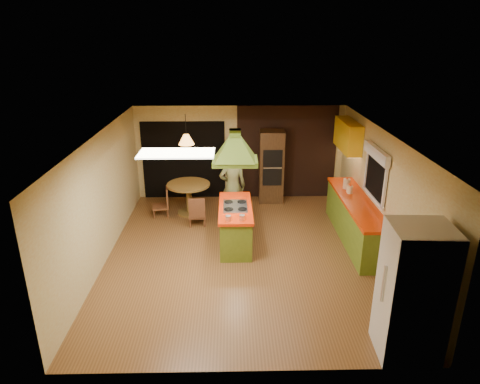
{
  "coord_description": "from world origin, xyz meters",
  "views": [
    {
      "loc": [
        -0.23,
        -7.79,
        4.32
      ],
      "look_at": [
        -0.05,
        0.55,
        1.15
      ],
      "focal_mm": 32.0,
      "sensor_mm": 36.0,
      "label": 1
    }
  ],
  "objects_px": {
    "kitchen_island": "(235,225)",
    "refrigerator": "(413,292)",
    "wall_oven": "(271,166)",
    "man": "(233,187)",
    "dining_table": "(189,193)",
    "canister_large": "(347,184)"
  },
  "relations": [
    {
      "from": "canister_large",
      "to": "wall_oven",
      "type": "bearing_deg",
      "value": 134.36
    },
    {
      "from": "refrigerator",
      "to": "canister_large",
      "type": "xyz_separation_m",
      "value": [
        0.17,
        4.24,
        0.05
      ]
    },
    {
      "from": "man",
      "to": "wall_oven",
      "type": "bearing_deg",
      "value": -134.15
    },
    {
      "from": "dining_table",
      "to": "wall_oven",
      "type": "bearing_deg",
      "value": 21.9
    },
    {
      "from": "wall_oven",
      "to": "canister_large",
      "type": "relative_size",
      "value": 8.25
    },
    {
      "from": "man",
      "to": "dining_table",
      "type": "relative_size",
      "value": 1.63
    },
    {
      "from": "refrigerator",
      "to": "wall_oven",
      "type": "bearing_deg",
      "value": 106.71
    },
    {
      "from": "man",
      "to": "wall_oven",
      "type": "distance_m",
      "value": 1.65
    },
    {
      "from": "wall_oven",
      "to": "dining_table",
      "type": "height_order",
      "value": "wall_oven"
    },
    {
      "from": "kitchen_island",
      "to": "man",
      "type": "bearing_deg",
      "value": 92.09
    },
    {
      "from": "kitchen_island",
      "to": "refrigerator",
      "type": "relative_size",
      "value": 0.88
    },
    {
      "from": "kitchen_island",
      "to": "refrigerator",
      "type": "xyz_separation_m",
      "value": [
        2.38,
        -3.35,
        0.54
      ]
    },
    {
      "from": "refrigerator",
      "to": "canister_large",
      "type": "bearing_deg",
      "value": 90.9
    },
    {
      "from": "wall_oven",
      "to": "man",
      "type": "bearing_deg",
      "value": -126.9
    },
    {
      "from": "refrigerator",
      "to": "kitchen_island",
      "type": "bearing_deg",
      "value": 128.61
    },
    {
      "from": "man",
      "to": "dining_table",
      "type": "bearing_deg",
      "value": -27.23
    },
    {
      "from": "kitchen_island",
      "to": "canister_large",
      "type": "xyz_separation_m",
      "value": [
        2.55,
        0.88,
        0.6
      ]
    },
    {
      "from": "refrigerator",
      "to": "wall_oven",
      "type": "height_order",
      "value": "refrigerator"
    },
    {
      "from": "kitchen_island",
      "to": "wall_oven",
      "type": "bearing_deg",
      "value": 68.27
    },
    {
      "from": "dining_table",
      "to": "canister_large",
      "type": "height_order",
      "value": "canister_large"
    },
    {
      "from": "refrigerator",
      "to": "man",
      "type": "bearing_deg",
      "value": 121.28
    },
    {
      "from": "canister_large",
      "to": "man",
      "type": "bearing_deg",
      "value": 172.89
    }
  ]
}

